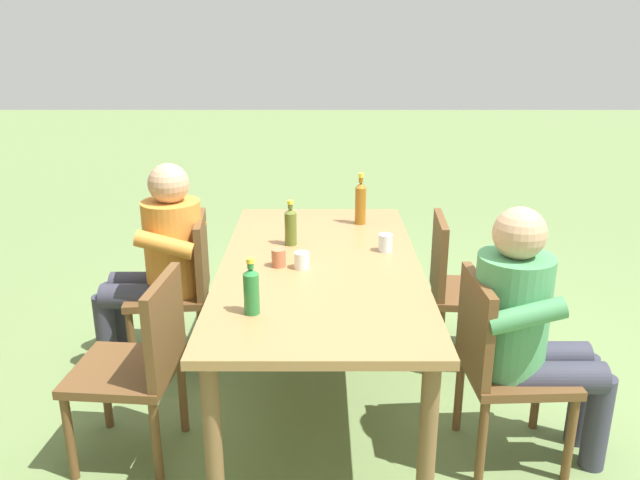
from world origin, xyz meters
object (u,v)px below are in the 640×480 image
Objects in this scene: chair_near_right at (458,283)px; bottle_amber at (360,202)px; bottle_olive at (290,226)px; cup_glass at (385,243)px; chair_far_left at (141,360)px; cup_terracotta at (278,258)px; dining_table at (320,279)px; backpack_by_near_side at (329,260)px; person_in_white_shirt at (160,256)px; bottle_green at (251,290)px; person_in_plaid_shirt at (528,325)px; cup_white at (302,260)px; chair_near_left at (499,359)px; chair_far_right at (182,283)px.

bottle_amber is at bearing 68.52° from chair_near_right.
bottle_olive is 0.50m from cup_glass.
chair_far_left is 10.11× the size of cup_terracotta.
backpack_by_near_side is at bearing -2.38° from dining_table.
person_in_white_shirt reaches higher than bottle_green.
chair_far_left is 0.65m from bottle_green.
person_in_plaid_shirt is (0.01, -1.68, 0.17)m from chair_far_left.
dining_table is 22.02× the size of cup_terracotta.
chair_far_left is 0.85m from cup_white.
cup_terracotta is (0.39, 0.98, 0.33)m from chair_near_left.
cup_white is (0.36, 0.98, 0.16)m from person_in_plaid_shirt.
backpack_by_near_side is at bearing 31.70° from chair_near_right.
chair_far_right and chair_near_right have the same top height.
chair_far_right is at bearing 76.03° from bottle_olive.
cup_terracotta is (-0.69, 0.43, -0.09)m from bottle_amber.
chair_far_left is at bearing -172.77° from person_in_white_shirt.
person_in_plaid_shirt is at bearing -109.47° from cup_terracotta.
dining_table is at bearing -61.08° from chair_far_left.
chair_near_right is (-0.00, -1.57, 0.00)m from chair_far_right.
person_in_white_shirt reaches higher than chair_far_right.
bottle_olive is 2.80× the size of cup_terracotta.
cup_white is 0.49m from cup_glass.
chair_near_right is 1.40m from backpack_by_near_side.
bottle_green is at bearing 171.02° from backpack_by_near_side.
person_in_white_shirt is at bearing 56.09° from cup_terracotta.
person_in_plaid_shirt is at bearing -137.04° from cup_glass.
person_in_white_shirt is at bearing 58.54° from cup_white.
bottle_amber is 3.32× the size of cup_glass.
person_in_plaid_shirt is (-0.86, -1.68, 0.17)m from chair_far_right.
chair_far_right is 1.47m from backpack_by_near_side.
person_in_white_shirt is at bearing 101.19° from bottle_amber.
cup_terracotta is at bearing 101.29° from dining_table.
chair_near_left is 10.82× the size of cup_white.
bottle_amber is (1.21, -0.51, 0.03)m from bottle_green.
person_in_plaid_shirt reaches higher than bottle_amber.
cup_glass is at bearing -101.56° from person_in_white_shirt.
person_in_plaid_shirt is at bearing -89.77° from chair_far_left.
chair_far_right is at bearing 89.90° from chair_near_right.
cup_white is 0.21× the size of backpack_by_near_side.
bottle_green reaches higher than dining_table.
person_in_white_shirt reaches higher than dining_table.
dining_table is 0.92m from chair_far_right.
cup_terracotta is 0.95× the size of cup_glass.
chair_near_left is 1.00× the size of chair_far_left.
person_in_white_shirt is at bearing 94.35° from chair_far_right.
bottle_amber is (1.08, 0.55, 0.42)m from chair_near_left.
chair_near_right is 1.14m from cup_terracotta.
backpack_by_near_side is (1.66, -0.15, -0.63)m from cup_white.
person_in_plaid_shirt is 1.06m from cup_white.
cup_terracotta is (0.39, 1.09, 0.16)m from person_in_plaid_shirt.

